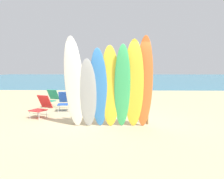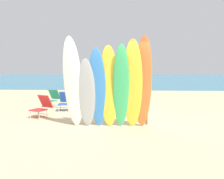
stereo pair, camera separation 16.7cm
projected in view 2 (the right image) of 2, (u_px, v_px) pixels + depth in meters
name	position (u px, v px, depth m)	size (l,w,h in m)	color
ground	(119.00, 86.00, 20.45)	(60.00, 60.00, 0.00)	#D3BC8C
ocean_water	(120.00, 78.00, 36.13)	(60.00, 40.00, 0.02)	teal
surfboard_rack	(110.00, 110.00, 6.50)	(2.44, 0.07, 0.59)	brown
surfboard_white_0	(73.00, 84.00, 5.91)	(0.55, 0.07, 2.71)	white
surfboard_grey_1	(87.00, 94.00, 5.99)	(0.51, 0.07, 2.10)	#999EA3
surfboard_blue_2	(98.00, 89.00, 5.96)	(0.50, 0.07, 2.40)	#337AD1
surfboard_yellow_3	(109.00, 88.00, 5.94)	(0.56, 0.06, 2.46)	yellow
surfboard_green_4	(121.00, 88.00, 5.86)	(0.46, 0.08, 2.51)	#38B266
surfboard_yellow_5	(133.00, 85.00, 5.86)	(0.57, 0.06, 2.63)	yellow
surfboard_orange_6	(143.00, 83.00, 5.89)	(0.49, 0.08, 2.72)	orange
beachgoer_strolling	(136.00, 80.00, 14.70)	(0.51, 0.42, 1.64)	brown
beachgoer_by_water	(113.00, 81.00, 14.18)	(0.56, 0.24, 1.48)	#9E704C
beachgoer_midbeach	(94.00, 89.00, 8.45)	(0.41, 0.57, 1.57)	beige
beach_chair_red	(42.00, 105.00, 7.43)	(0.74, 0.86, 0.80)	#B7B7BC
beach_chair_blue	(52.00, 97.00, 9.47)	(0.68, 0.85, 0.79)	#B7B7BC
beach_chair_striped	(65.00, 100.00, 8.62)	(0.60, 0.80, 0.79)	#B7B7BC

